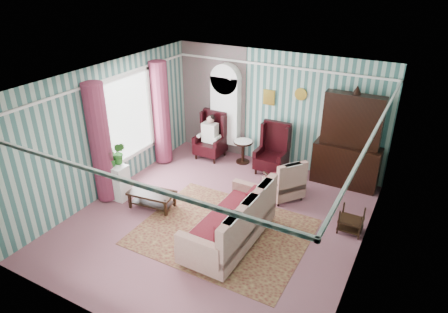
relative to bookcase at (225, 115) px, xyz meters
The scene contains 17 objects.
floor 3.34m from the bookcase, 64.58° to the right, with size 6.00×6.00×0.00m, color #905463.
room_shell 2.90m from the bookcase, 74.62° to the right, with size 5.53×6.02×2.91m.
bookcase is the anchor object (origin of this frame).
dresser_hutch 3.25m from the bookcase, ahead, with size 1.50×0.56×2.36m, color black.
wingback_left 0.68m from the bookcase, 122.66° to the right, with size 0.76×0.80×1.25m, color black.
wingback_right 1.63m from the bookcase, 14.57° to the right, with size 0.76×0.80×1.25m, color black.
seated_woman 0.70m from the bookcase, 122.66° to the right, with size 0.44×0.40×1.18m, color white, non-canonical shape.
round_side_table 1.07m from the bookcase, 20.27° to the right, with size 0.50×0.50×0.60m, color black.
nest_table 4.37m from the bookcase, 26.92° to the right, with size 0.45×0.38×0.54m, color black.
plant_stand 3.39m from the bookcase, 108.49° to the right, with size 0.55×0.35×0.80m, color white.
rug 3.72m from the bookcase, 62.28° to the right, with size 3.20×2.60×0.01m, color #431B16.
sofa 3.90m from the bookcase, 60.56° to the right, with size 2.18×0.99×1.01m, color #B7AB8E.
floral_armchair 2.66m from the bookcase, 31.39° to the right, with size 0.79×0.83×0.90m, color #B3AB8B.
coffee_table 3.23m from the bookcase, 92.08° to the right, with size 0.98×0.49×0.38m, color black.
potted_plant_a 3.36m from the bookcase, 108.38° to the right, with size 0.36×0.31×0.40m, color #1B541A.
potted_plant_b 3.17m from the bookcase, 108.22° to the right, with size 0.29×0.23×0.52m, color #1B4E18.
potted_plant_c 3.32m from the bookcase, 110.52° to the right, with size 0.20×0.20×0.36m, color #214C18.
Camera 1 is at (3.36, -5.88, 4.79)m, focal length 32.00 mm.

